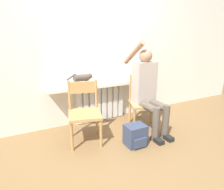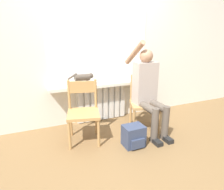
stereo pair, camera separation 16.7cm
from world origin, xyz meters
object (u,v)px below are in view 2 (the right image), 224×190
chair_left (83,111)px  cat (83,78)px  chair_right (144,102)px  person (148,88)px  backpack (134,136)px

chair_left → cat: 0.62m
chair_right → chair_left: bearing=-159.0°
chair_right → cat: size_ratio=2.01×
chair_right → person: (-0.01, -0.11, 0.25)m
person → chair_right: bearing=82.6°
chair_left → cat: bearing=87.0°
chair_left → backpack: bearing=-22.7°
chair_left → chair_right: (0.98, -0.00, 0.00)m
backpack → chair_left: bearing=143.2°
chair_right → cat: 1.03m
chair_left → chair_right: same height
person → chair_left: bearing=173.7°
chair_left → person: size_ratio=0.61×
chair_right → cat: cat is taller
backpack → cat: bearing=114.8°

